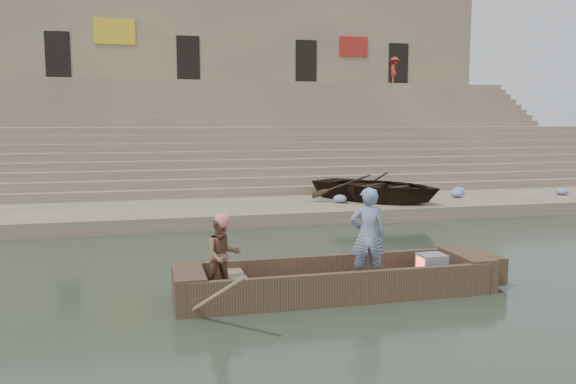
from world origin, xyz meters
name	(u,v)px	position (x,y,z in m)	size (l,w,h in m)	color
ground	(393,283)	(0.00, 0.00, 0.00)	(120.00, 120.00, 0.00)	#273225
lower_landing	(290,210)	(0.00, 8.00, 0.20)	(32.00, 4.00, 0.40)	gray
mid_landing	(249,158)	(0.00, 15.50, 1.40)	(32.00, 3.00, 2.80)	gray
upper_landing	(228,130)	(0.00, 22.50, 2.60)	(32.00, 3.00, 5.20)	gray
ghat_steps	(243,148)	(0.00, 17.19, 1.80)	(32.00, 11.00, 5.20)	gray
building_wall	(218,80)	(0.00, 26.50, 5.60)	(32.00, 5.07, 11.20)	gray
main_rowboat	(336,288)	(-1.29, -0.45, 0.11)	(5.00, 1.30, 0.22)	brown
rowboat_trim	(347,277)	(-1.08, -0.46, 0.31)	(6.04, 2.63, 1.93)	brown
standing_man	(368,236)	(-0.78, -0.64, 1.06)	(0.61, 0.40, 1.69)	navy
rowing_man	(223,255)	(-3.29, -0.58, 0.85)	(0.61, 0.48, 1.26)	#21633F
television	(431,265)	(0.54, -0.45, 0.42)	(0.46, 0.42, 0.40)	gray
beached_rowboat	(376,187)	(2.95, 7.91, 0.87)	(3.22, 4.51, 0.93)	#2D2116
pedestrian	(394,71)	(9.67, 21.60, 5.99)	(1.02, 0.59, 1.58)	maroon
cloth_bundles	(457,193)	(6.07, 8.11, 0.53)	(8.89, 1.52, 0.26)	#3F5999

